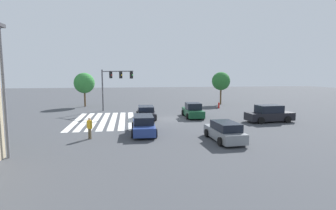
{
  "coord_description": "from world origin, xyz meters",
  "views": [
    {
      "loc": [
        28.2,
        -4.35,
        4.89
      ],
      "look_at": [
        0.0,
        0.0,
        1.54
      ],
      "focal_mm": 28.0,
      "sensor_mm": 36.0,
      "label": 1
    }
  ],
  "objects_px": {
    "car_5": "(269,114)",
    "street_light_pole_a": "(3,79)",
    "tree_corner_b": "(84,83)",
    "fire_hydrant": "(219,105)",
    "pedestrian": "(90,127)",
    "traffic_signal_mast": "(113,80)",
    "car_1": "(193,111)",
    "tree_corner_a": "(221,81)",
    "car_0": "(146,112)",
    "car_3": "(144,125)",
    "car_4": "(225,132)"
  },
  "relations": [
    {
      "from": "pedestrian",
      "to": "street_light_pole_a",
      "type": "bearing_deg",
      "value": 176.47
    },
    {
      "from": "traffic_signal_mast",
      "to": "car_4",
      "type": "distance_m",
      "value": 18.93
    },
    {
      "from": "car_5",
      "to": "street_light_pole_a",
      "type": "distance_m",
      "value": 23.36
    },
    {
      "from": "car_3",
      "to": "car_4",
      "type": "xyz_separation_m",
      "value": [
        3.31,
        5.75,
        -0.03
      ]
    },
    {
      "from": "traffic_signal_mast",
      "to": "pedestrian",
      "type": "height_order",
      "value": "traffic_signal_mast"
    },
    {
      "from": "car_0",
      "to": "tree_corner_b",
      "type": "bearing_deg",
      "value": -143.66
    },
    {
      "from": "traffic_signal_mast",
      "to": "car_1",
      "type": "relative_size",
      "value": 1.2
    },
    {
      "from": "car_5",
      "to": "street_light_pole_a",
      "type": "height_order",
      "value": "street_light_pole_a"
    },
    {
      "from": "car_4",
      "to": "tree_corner_a",
      "type": "xyz_separation_m",
      "value": [
        -22.66,
        7.96,
        3.09
      ]
    },
    {
      "from": "car_1",
      "to": "tree_corner_b",
      "type": "relative_size",
      "value": 0.9
    },
    {
      "from": "traffic_signal_mast",
      "to": "tree_corner_b",
      "type": "xyz_separation_m",
      "value": [
        -6.58,
        -4.59,
        -0.52
      ]
    },
    {
      "from": "car_0",
      "to": "tree_corner_b",
      "type": "distance_m",
      "value": 15.07
    },
    {
      "from": "tree_corner_b",
      "to": "traffic_signal_mast",
      "type": "bearing_deg",
      "value": 34.91
    },
    {
      "from": "tree_corner_b",
      "to": "street_light_pole_a",
      "type": "bearing_deg",
      "value": -1.27
    },
    {
      "from": "traffic_signal_mast",
      "to": "car_5",
      "type": "distance_m",
      "value": 19.18
    },
    {
      "from": "car_3",
      "to": "car_4",
      "type": "bearing_deg",
      "value": 61.7
    },
    {
      "from": "traffic_signal_mast",
      "to": "car_5",
      "type": "height_order",
      "value": "traffic_signal_mast"
    },
    {
      "from": "car_5",
      "to": "street_light_pole_a",
      "type": "xyz_separation_m",
      "value": [
        8.56,
        -21.39,
        3.83
      ]
    },
    {
      "from": "traffic_signal_mast",
      "to": "car_1",
      "type": "bearing_deg",
      "value": 13.75
    },
    {
      "from": "car_1",
      "to": "street_light_pole_a",
      "type": "xyz_separation_m",
      "value": [
        12.64,
        -14.32,
        3.9
      ]
    },
    {
      "from": "tree_corner_b",
      "to": "fire_hydrant",
      "type": "height_order",
      "value": "tree_corner_b"
    },
    {
      "from": "car_5",
      "to": "car_1",
      "type": "bearing_deg",
      "value": 146.39
    },
    {
      "from": "traffic_signal_mast",
      "to": "street_light_pole_a",
      "type": "bearing_deg",
      "value": -60.75
    },
    {
      "from": "traffic_signal_mast",
      "to": "fire_hydrant",
      "type": "distance_m",
      "value": 15.37
    },
    {
      "from": "tree_corner_a",
      "to": "fire_hydrant",
      "type": "distance_m",
      "value": 6.11
    },
    {
      "from": "pedestrian",
      "to": "fire_hydrant",
      "type": "height_order",
      "value": "pedestrian"
    },
    {
      "from": "tree_corner_a",
      "to": "tree_corner_b",
      "type": "xyz_separation_m",
      "value": [
        -0.3,
        -21.41,
        -0.21
      ]
    },
    {
      "from": "car_1",
      "to": "pedestrian",
      "type": "distance_m",
      "value": 13.4
    },
    {
      "from": "car_4",
      "to": "tree_corner_b",
      "type": "bearing_deg",
      "value": 27.59
    },
    {
      "from": "traffic_signal_mast",
      "to": "car_4",
      "type": "bearing_deg",
      "value": -16.6
    },
    {
      "from": "car_0",
      "to": "pedestrian",
      "type": "bearing_deg",
      "value": -27.81
    },
    {
      "from": "pedestrian",
      "to": "tree_corner_b",
      "type": "distance_m",
      "value": 21.27
    },
    {
      "from": "car_0",
      "to": "street_light_pole_a",
      "type": "relative_size",
      "value": 0.57
    },
    {
      "from": "street_light_pole_a",
      "to": "tree_corner_b",
      "type": "bearing_deg",
      "value": 178.73
    },
    {
      "from": "car_0",
      "to": "tree_corner_a",
      "type": "relative_size",
      "value": 0.84
    },
    {
      "from": "pedestrian",
      "to": "fire_hydrant",
      "type": "xyz_separation_m",
      "value": [
        -15.79,
        15.9,
        -0.49
      ]
    },
    {
      "from": "car_1",
      "to": "tree_corner_a",
      "type": "distance_m",
      "value": 14.42
    },
    {
      "from": "car_5",
      "to": "tree_corner_a",
      "type": "xyz_separation_m",
      "value": [
        -15.93,
        0.57,
        2.97
      ]
    },
    {
      "from": "car_0",
      "to": "pedestrian",
      "type": "distance_m",
      "value": 9.93
    },
    {
      "from": "car_0",
      "to": "car_3",
      "type": "bearing_deg",
      "value": -3.84
    },
    {
      "from": "traffic_signal_mast",
      "to": "car_0",
      "type": "distance_m",
      "value": 7.59
    },
    {
      "from": "traffic_signal_mast",
      "to": "street_light_pole_a",
      "type": "xyz_separation_m",
      "value": [
        18.21,
        -5.14,
        0.54
      ]
    },
    {
      "from": "car_5",
      "to": "car_0",
      "type": "bearing_deg",
      "value": 158.22
    },
    {
      "from": "car_3",
      "to": "fire_hydrant",
      "type": "bearing_deg",
      "value": 142.91
    },
    {
      "from": "car_3",
      "to": "car_5",
      "type": "xyz_separation_m",
      "value": [
        -3.42,
        13.14,
        0.08
      ]
    },
    {
      "from": "car_1",
      "to": "car_3",
      "type": "relative_size",
      "value": 0.96
    },
    {
      "from": "car_0",
      "to": "pedestrian",
      "type": "relative_size",
      "value": 2.69
    },
    {
      "from": "car_1",
      "to": "car_5",
      "type": "relative_size",
      "value": 0.93
    },
    {
      "from": "car_0",
      "to": "fire_hydrant",
      "type": "height_order",
      "value": "car_0"
    },
    {
      "from": "tree_corner_b",
      "to": "fire_hydrant",
      "type": "distance_m",
      "value": 20.31
    }
  ]
}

